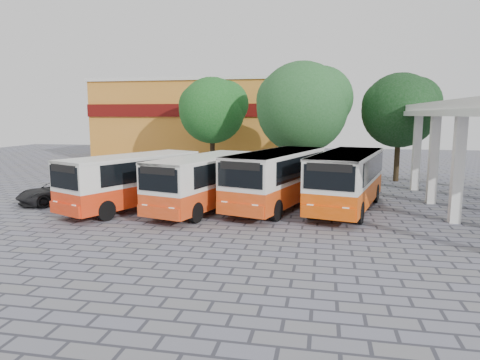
% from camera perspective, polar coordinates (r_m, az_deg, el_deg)
% --- Properties ---
extents(ground, '(90.00, 90.00, 0.00)m').
position_cam_1_polar(ground, '(18.95, 4.55, -5.90)').
color(ground, slate).
rests_on(ground, ground).
extents(shophouse_block, '(20.40, 10.40, 8.30)m').
position_cam_1_polar(shophouse_block, '(46.11, -5.39, 7.88)').
color(shophouse_block, orange).
rests_on(shophouse_block, ground).
extents(bus_far_left, '(5.24, 8.17, 2.74)m').
position_cam_1_polar(bus_far_left, '(22.40, -14.18, 0.26)').
color(bus_far_left, red).
rests_on(bus_far_left, ground).
extents(bus_centre_left, '(4.22, 7.99, 2.72)m').
position_cam_1_polar(bus_centre_left, '(21.47, -4.78, 0.11)').
color(bus_centre_left, red).
rests_on(bus_centre_left, ground).
extents(bus_centre_right, '(4.71, 8.57, 2.91)m').
position_cam_1_polar(bus_centre_right, '(21.96, 4.96, 0.59)').
color(bus_centre_right, '#DB4410').
rests_on(bus_centre_right, ground).
extents(bus_far_right, '(4.27, 8.49, 2.91)m').
position_cam_1_polar(bus_far_right, '(22.06, 14.09, 0.38)').
color(bus_far_right, '#DD4804').
rests_on(bus_far_right, ground).
extents(tree_left, '(5.72, 5.45, 7.86)m').
position_cam_1_polar(tree_left, '(35.84, -3.63, 9.53)').
color(tree_left, '#2F2014').
rests_on(tree_left, ground).
extents(tree_middle, '(6.84, 6.52, 8.54)m').
position_cam_1_polar(tree_middle, '(31.29, 8.41, 9.92)').
color(tree_middle, '#362518').
rests_on(tree_middle, ground).
extents(tree_right, '(5.54, 5.28, 7.72)m').
position_cam_1_polar(tree_right, '(32.78, 20.63, 8.98)').
color(tree_right, '#342817').
rests_on(tree_right, ground).
extents(parked_car, '(3.92, 4.69, 1.19)m').
position_cam_1_polar(parked_car, '(25.41, -23.01, -1.46)').
color(parked_car, black).
rests_on(parked_car, ground).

